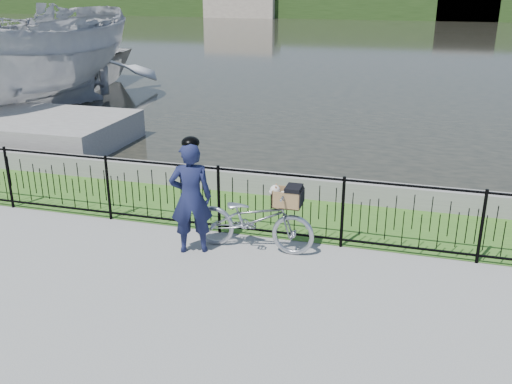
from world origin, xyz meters
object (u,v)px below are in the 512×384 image
(bicycle_rig, at_px, (254,219))
(cyclist, at_px, (191,197))
(boat_far, at_px, (28,69))
(boat_near, at_px, (21,57))

(bicycle_rig, height_order, cyclist, cyclist)
(cyclist, distance_m, boat_far, 14.26)
(boat_near, distance_m, boat_far, 4.02)
(bicycle_rig, distance_m, boat_near, 11.01)
(boat_near, bearing_deg, cyclist, -40.56)
(boat_near, height_order, boat_far, boat_near)
(cyclist, bearing_deg, boat_near, 139.44)
(bicycle_rig, height_order, boat_far, boat_far)
(boat_near, bearing_deg, bicycle_rig, -36.32)
(cyclist, bearing_deg, boat_far, 135.57)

